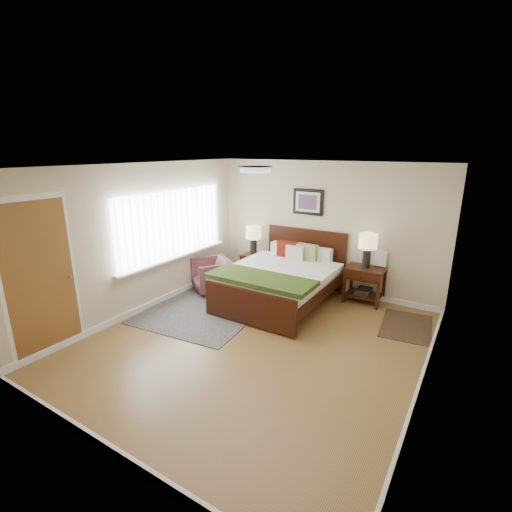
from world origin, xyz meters
name	(u,v)px	position (x,y,z in m)	size (l,w,h in m)	color
floor	(256,341)	(0.00, 0.00, 0.00)	(5.00, 5.00, 0.00)	olive
back_wall	(324,228)	(0.00, 2.50, 1.25)	(4.50, 0.04, 2.50)	#C5B78F
front_wall	(95,334)	(0.00, -2.50, 1.25)	(4.50, 0.04, 2.50)	#C5B78F
left_wall	(142,239)	(-2.25, 0.00, 1.25)	(0.04, 5.00, 2.50)	#C5B78F
right_wall	(434,292)	(2.25, 0.00, 1.25)	(0.04, 5.00, 2.50)	#C5B78F
ceiling	(256,166)	(0.00, 0.00, 2.50)	(4.50, 5.00, 0.02)	white
window	(174,225)	(-2.20, 0.70, 1.38)	(0.11, 2.72, 1.32)	silver
door	(41,279)	(-2.23, -1.75, 1.07)	(0.06, 1.00, 2.18)	silver
ceil_fixture	(256,169)	(0.00, 0.00, 2.47)	(0.44, 0.44, 0.08)	white
bed	(281,275)	(-0.35, 1.43, 0.54)	(1.79, 2.17, 1.17)	#381808
wall_art	(308,202)	(-0.35, 2.47, 1.72)	(0.62, 0.05, 0.50)	black
nightstand_left	(253,260)	(-1.47, 2.25, 0.42)	(0.45, 0.41, 0.54)	#381808
nightstand_right	(364,281)	(0.91, 2.26, 0.41)	(0.67, 0.50, 0.66)	#381808
lamp_left	(254,235)	(-1.47, 2.27, 0.96)	(0.32, 0.32, 0.61)	black
lamp_right	(368,245)	(0.91, 2.27, 1.09)	(0.32, 0.32, 0.61)	black
armchair	(212,275)	(-1.80, 1.25, 0.32)	(0.68, 0.70, 0.64)	brown
rug_persian	(213,304)	(-1.35, 0.71, 0.01)	(1.85, 2.61, 0.01)	#0D1642
rug_navy	(406,326)	(1.79, 1.66, 0.01)	(0.74, 1.11, 0.01)	black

